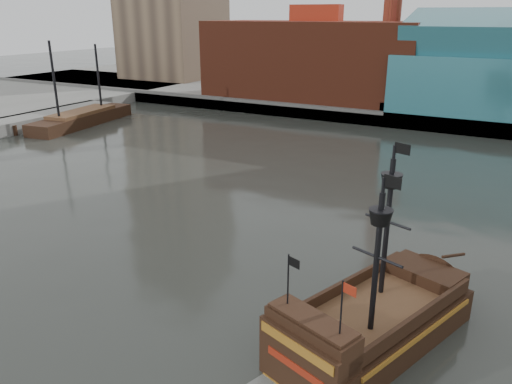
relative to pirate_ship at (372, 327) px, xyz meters
The scene contains 6 objects.
ground 10.69m from the pirate_ship, 166.04° to the right, with size 400.00×400.00×0.00m, color #282A25.
promenade_far 90.03m from the pirate_ship, 96.58° to the left, with size 220.00×60.00×2.00m, color slate.
seawall 60.82m from the pirate_ship, 99.77° to the left, with size 220.00×1.00×2.60m, color #4C4C49.
pier 73.62m from the pirate_ship, 158.12° to the left, with size 6.00×40.00×2.00m, color slate.
pirate_ship is the anchor object (origin of this frame).
docked_vessel 71.70m from the pirate_ship, 149.63° to the left, with size 8.05×22.68×15.10m.
Camera 1 is at (16.14, -22.32, 18.37)m, focal length 35.00 mm.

